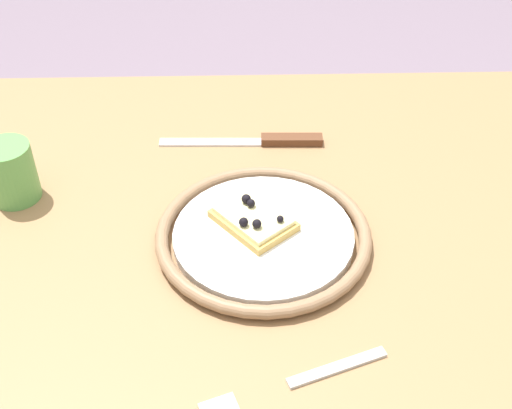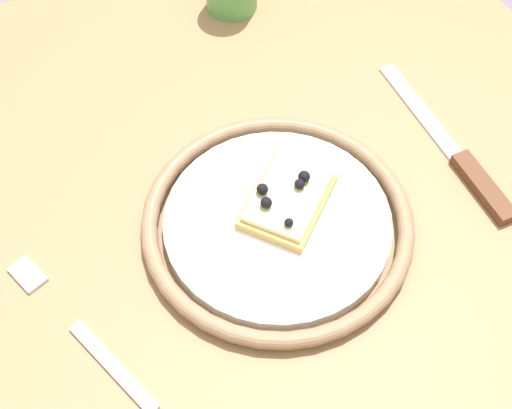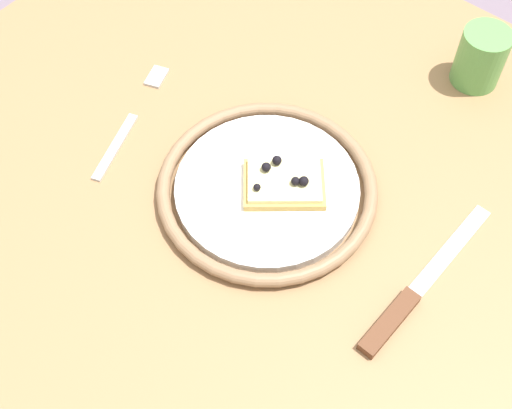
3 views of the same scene
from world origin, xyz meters
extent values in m
cube|color=#936D47|center=(0.00, 0.00, 0.75)|extent=(0.92, 0.93, 0.03)
cylinder|color=#4C4742|center=(0.40, -0.41, 0.37)|extent=(0.05, 0.05, 0.74)
cylinder|color=#4C4742|center=(0.40, 0.41, 0.37)|extent=(0.05, 0.05, 0.74)
cylinder|color=white|center=(0.05, 0.01, 0.77)|extent=(0.22, 0.22, 0.02)
torus|color=#8C6B4C|center=(0.05, 0.01, 0.77)|extent=(0.27, 0.27, 0.02)
cube|color=tan|center=(0.06, 0.02, 0.78)|extent=(0.12, 0.12, 0.01)
cube|color=beige|center=(0.06, 0.02, 0.79)|extent=(0.11, 0.10, 0.01)
sphere|color=black|center=(0.05, -0.01, 0.80)|extent=(0.01, 0.01, 0.01)
sphere|color=black|center=(0.04, 0.03, 0.80)|extent=(0.01, 0.01, 0.01)
sphere|color=black|center=(0.09, 0.03, 0.80)|extent=(0.01, 0.01, 0.01)
sphere|color=black|center=(0.08, 0.02, 0.80)|extent=(0.01, 0.01, 0.01)
sphere|color=black|center=(0.04, 0.02, 0.80)|extent=(0.01, 0.01, 0.01)
cube|color=silver|center=(0.26, 0.08, 0.76)|extent=(0.02, 0.15, 0.00)
cube|color=#59331E|center=(0.26, -0.04, 0.77)|extent=(0.02, 0.09, 0.01)
cube|color=#BBBBBB|center=(-0.14, -0.06, 0.77)|extent=(0.05, 0.11, 0.00)
cube|color=#BBBBBB|center=(-0.19, 0.06, 0.77)|extent=(0.03, 0.04, 0.00)
cylinder|color=#599E4C|center=(0.14, 0.34, 0.80)|extent=(0.06, 0.06, 0.08)
camera|label=1|loc=(-0.56, 0.04, 1.34)|focal=47.42mm
camera|label=2|loc=(-0.12, -0.30, 1.32)|focal=46.78mm
camera|label=3|loc=(0.34, -0.37, 1.46)|focal=49.01mm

